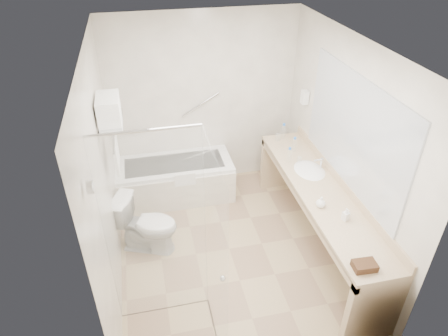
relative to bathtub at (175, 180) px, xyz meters
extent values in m
plane|color=tan|center=(0.50, -1.24, -0.28)|extent=(3.20, 3.20, 0.00)
cube|color=white|center=(0.50, -1.24, 2.22)|extent=(2.60, 3.20, 0.10)
cube|color=silver|center=(0.50, 0.36, 0.97)|extent=(2.60, 0.10, 2.50)
cube|color=silver|center=(0.50, -2.84, 0.97)|extent=(2.60, 0.10, 2.50)
cube|color=silver|center=(-0.80, -1.24, 0.97)|extent=(0.10, 3.20, 2.50)
cube|color=silver|center=(1.80, -1.24, 0.97)|extent=(0.10, 3.20, 2.50)
cube|color=white|center=(0.00, 0.01, 0.00)|extent=(1.60, 0.70, 0.55)
cube|color=white|center=(0.00, -0.35, -0.03)|extent=(1.60, 0.02, 0.50)
cube|color=white|center=(0.10, -0.34, 0.22)|extent=(0.28, 0.06, 0.18)
cylinder|color=silver|center=(-0.45, 0.32, 0.67)|extent=(0.40, 0.03, 0.03)
cylinder|color=silver|center=(0.45, 0.32, 0.97)|extent=(0.53, 0.03, 0.33)
cube|color=silver|center=(-0.35, -1.94, 0.77)|extent=(0.90, 0.01, 2.10)
cube|color=silver|center=(0.10, -2.39, 0.77)|extent=(0.02, 0.90, 2.10)
cylinder|color=silver|center=(-0.35, -1.94, 1.82)|extent=(0.90, 0.02, 0.02)
sphere|color=silver|center=(0.13, -2.54, 0.72)|extent=(0.05, 0.05, 0.05)
cylinder|color=silver|center=(-0.75, -2.39, 1.67)|extent=(0.04, 0.10, 0.10)
cube|color=silver|center=(-0.67, -0.89, 1.42)|extent=(0.24, 0.55, 0.02)
cylinder|color=silver|center=(-0.67, -0.89, 1.20)|extent=(0.02, 0.55, 0.02)
cube|color=white|center=(-0.67, -0.89, 1.04)|extent=(0.03, 0.42, 0.32)
cube|color=white|center=(-0.67, -0.89, 1.48)|extent=(0.22, 0.40, 0.08)
cube|color=white|center=(-0.67, -0.89, 1.57)|extent=(0.22, 0.40, 0.08)
cube|color=white|center=(-0.67, -0.89, 1.65)|extent=(0.22, 0.40, 0.08)
cube|color=#CDB189|center=(1.52, -1.39, 0.55)|extent=(0.55, 2.70, 0.05)
cube|color=#CDB189|center=(1.78, -1.39, 0.62)|extent=(0.03, 2.70, 0.10)
cube|color=#CDB189|center=(1.27, -1.39, 0.49)|extent=(0.04, 2.70, 0.08)
cube|color=#CDB189|center=(1.52, -2.70, 0.12)|extent=(0.55, 0.08, 0.80)
cube|color=#CDB189|center=(1.52, -0.08, 0.12)|extent=(0.55, 0.08, 0.80)
ellipsoid|color=white|center=(1.55, -0.99, 0.54)|extent=(0.40, 0.52, 0.14)
cylinder|color=silver|center=(1.70, -0.99, 0.65)|extent=(0.03, 0.03, 0.14)
cube|color=#B5BAC2|center=(1.79, -1.39, 1.27)|extent=(0.02, 2.00, 1.20)
cube|color=white|center=(1.75, -0.19, 1.17)|extent=(0.08, 0.10, 0.18)
imported|color=white|center=(-0.45, -0.99, 0.09)|extent=(0.84, 0.66, 0.72)
cube|color=#3F2B16|center=(1.40, -2.57, 0.61)|extent=(0.21, 0.15, 0.07)
imported|color=white|center=(1.55, -1.93, 0.61)|extent=(0.11, 0.15, 0.06)
imported|color=white|center=(1.39, -1.68, 0.62)|extent=(0.11, 0.13, 0.10)
cylinder|color=silver|center=(1.38, -0.74, 0.66)|extent=(0.06, 0.06, 0.17)
cylinder|color=blue|center=(1.38, -0.74, 0.76)|extent=(0.03, 0.03, 0.03)
cylinder|color=silver|center=(1.52, -0.14, 0.67)|extent=(0.07, 0.07, 0.19)
cylinder|color=blue|center=(1.52, -0.14, 0.78)|extent=(0.04, 0.04, 0.03)
cylinder|color=silver|center=(1.53, -0.52, 0.66)|extent=(0.06, 0.06, 0.18)
cylinder|color=blue|center=(1.53, -0.52, 0.77)|extent=(0.03, 0.03, 0.03)
cylinder|color=silver|center=(1.42, -0.19, 0.62)|extent=(0.08, 0.08, 0.10)
cylinder|color=silver|center=(1.50, -0.80, 0.61)|extent=(0.07, 0.07, 0.08)
camera|label=1|loc=(-0.35, -4.71, 3.25)|focal=32.00mm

